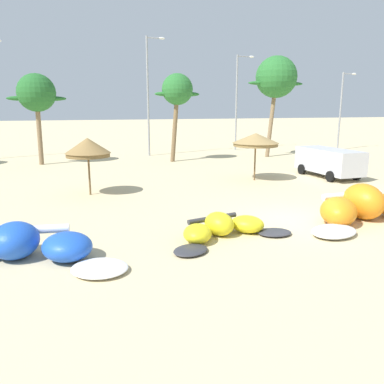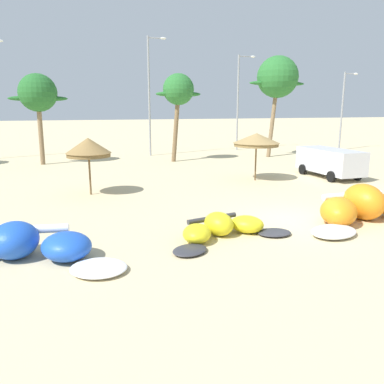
{
  "view_description": "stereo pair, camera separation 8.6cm",
  "coord_description": "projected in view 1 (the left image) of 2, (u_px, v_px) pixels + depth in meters",
  "views": [
    {
      "loc": [
        -8.71,
        -13.07,
        4.5
      ],
      "look_at": [
        -3.79,
        2.0,
        1.0
      ],
      "focal_mm": 36.1,
      "sensor_mm": 36.0,
      "label": 1
    },
    {
      "loc": [
        -8.63,
        -13.1,
        4.5
      ],
      "look_at": [
        -3.79,
        2.0,
        1.0
      ],
      "focal_mm": 36.1,
      "sensor_mm": 36.0,
      "label": 2
    }
  ],
  "objects": [
    {
      "name": "lamppost_east_center",
      "position": [
        238.0,
        98.0,
        40.35
      ],
      "size": [
        1.96,
        0.24,
        9.74
      ],
      "color": "gray",
      "rests_on": "ground"
    },
    {
      "name": "beach_umbrella_middle",
      "position": [
        256.0,
        140.0,
        23.72
      ],
      "size": [
        2.87,
        2.87,
        2.94
      ],
      "color": "brown",
      "rests_on": "ground"
    },
    {
      "name": "lamppost_east",
      "position": [
        342.0,
        107.0,
        40.38
      ],
      "size": [
        1.71,
        0.24,
        8.01
      ],
      "color": "gray",
      "rests_on": "ground"
    },
    {
      "name": "palm_center_left",
      "position": [
        276.0,
        78.0,
        34.4
      ],
      "size": [
        5.51,
        3.68,
        8.96
      ],
      "color": "#7F6647",
      "rests_on": "ground"
    },
    {
      "name": "kite_left_of_center",
      "position": [
        370.0,
        208.0,
        15.44
      ],
      "size": [
        7.21,
        3.33,
        1.46
      ],
      "color": "white",
      "rests_on": "ground"
    },
    {
      "name": "palm_left_of_gap",
      "position": [
        177.0,
        91.0,
        31.51
      ],
      "size": [
        3.82,
        2.54,
        7.19
      ],
      "color": "brown",
      "rests_on": "ground"
    },
    {
      "name": "kite_far_left",
      "position": [
        11.0,
        249.0,
        11.32
      ],
      "size": [
        7.11,
        3.8,
        1.12
      ],
      "color": "white",
      "rests_on": "ground"
    },
    {
      "name": "beach_umbrella_near_van",
      "position": [
        88.0,
        147.0,
        19.71
      ],
      "size": [
        2.33,
        2.33,
        2.97
      ],
      "color": "brown",
      "rests_on": "ground"
    },
    {
      "name": "kite_left",
      "position": [
        223.0,
        228.0,
        13.58
      ],
      "size": [
        4.87,
        2.8,
        0.84
      ],
      "color": "#333338",
      "rests_on": "ground"
    },
    {
      "name": "palm_left",
      "position": [
        36.0,
        94.0,
        29.69
      ],
      "size": [
        4.37,
        2.91,
        7.04
      ],
      "color": "#7F6647",
      "rests_on": "ground"
    },
    {
      "name": "lamppost_west_center",
      "position": [
        149.0,
        91.0,
        35.34
      ],
      "size": [
        1.78,
        0.24,
        10.7
      ],
      "color": "gray",
      "rests_on": "ground"
    },
    {
      "name": "ground_plane",
      "position": [
        295.0,
        220.0,
        15.74
      ],
      "size": [
        260.0,
        260.0,
        0.0
      ],
      "primitive_type": "plane",
      "color": "beige"
    },
    {
      "name": "parked_van",
      "position": [
        328.0,
        160.0,
        25.24
      ],
      "size": [
        2.24,
        4.85,
        1.84
      ],
      "color": "silver",
      "rests_on": "ground"
    }
  ]
}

